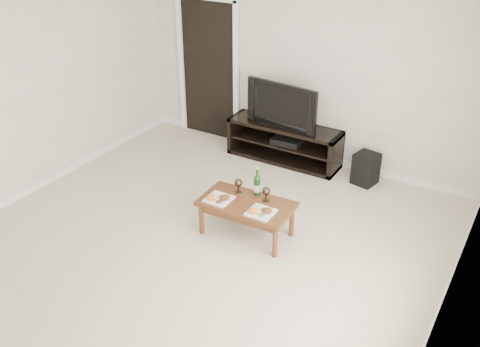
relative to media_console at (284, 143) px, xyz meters
name	(u,v)px	position (x,y,z in m)	size (l,w,h in m)	color
floor	(189,254)	(0.14, -2.50, -0.28)	(5.50, 5.50, 0.00)	beige
back_wall	(306,68)	(0.14, 0.27, 1.02)	(5.00, 0.04, 2.60)	silver
ceiling	(175,0)	(0.14, -2.50, 2.35)	(5.00, 5.50, 0.04)	white
doorway	(209,71)	(-1.41, 0.24, 0.75)	(0.90, 0.02, 2.05)	black
media_console	(284,143)	(0.00, 0.00, 0.00)	(1.61, 0.45, 0.55)	black
television	(286,103)	(0.00, 0.00, 0.59)	(1.08, 0.14, 0.62)	black
av_receiver	(287,141)	(0.05, -0.01, 0.05)	(0.40, 0.30, 0.08)	black
subwoofer	(366,169)	(1.22, -0.04, -0.06)	(0.28, 0.28, 0.42)	black
coffee_table	(246,219)	(0.48, -1.86, -0.07)	(1.02, 0.56, 0.42)	#532D17
plate_left	(219,197)	(0.19, -1.97, 0.18)	(0.27, 0.27, 0.07)	white
plate_right	(261,210)	(0.72, -1.97, 0.18)	(0.27, 0.27, 0.07)	white
wine_bottle	(257,181)	(0.49, -1.66, 0.32)	(0.07, 0.07, 0.35)	black
goblet_left	(238,186)	(0.29, -1.72, 0.23)	(0.09, 0.09, 0.17)	#372F1E
goblet_right	(266,194)	(0.64, -1.72, 0.23)	(0.09, 0.09, 0.17)	#372F1E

